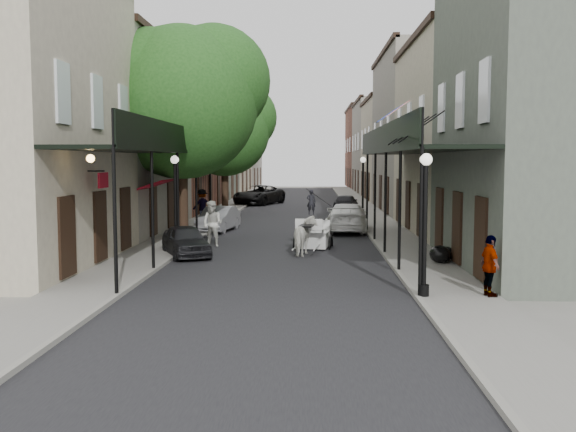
# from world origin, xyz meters

# --- Properties ---
(ground) EXTENTS (140.00, 140.00, 0.00)m
(ground) POSITION_xyz_m (0.00, 0.00, 0.00)
(ground) COLOR gray
(ground) RESTS_ON ground
(road) EXTENTS (8.00, 90.00, 0.01)m
(road) POSITION_xyz_m (0.00, 20.00, 0.01)
(road) COLOR black
(road) RESTS_ON ground
(sidewalk_left) EXTENTS (2.20, 90.00, 0.12)m
(sidewalk_left) POSITION_xyz_m (-5.00, 20.00, 0.06)
(sidewalk_left) COLOR gray
(sidewalk_left) RESTS_ON ground
(sidewalk_right) EXTENTS (2.20, 90.00, 0.12)m
(sidewalk_right) POSITION_xyz_m (5.00, 20.00, 0.06)
(sidewalk_right) COLOR gray
(sidewalk_right) RESTS_ON ground
(building_row_left) EXTENTS (5.00, 80.00, 10.50)m
(building_row_left) POSITION_xyz_m (-8.60, 30.00, 5.25)
(building_row_left) COLOR #C1B79B
(building_row_left) RESTS_ON ground
(building_row_right) EXTENTS (5.00, 80.00, 10.50)m
(building_row_right) POSITION_xyz_m (8.60, 30.00, 5.25)
(building_row_right) COLOR gray
(building_row_right) RESTS_ON ground
(gallery_left) EXTENTS (2.20, 18.05, 4.88)m
(gallery_left) POSITION_xyz_m (-4.79, 6.98, 4.05)
(gallery_left) COLOR black
(gallery_left) RESTS_ON sidewalk_left
(gallery_right) EXTENTS (2.20, 18.05, 4.88)m
(gallery_right) POSITION_xyz_m (4.79, 6.98, 4.05)
(gallery_right) COLOR black
(gallery_right) RESTS_ON sidewalk_right
(tree_near) EXTENTS (7.31, 6.80, 9.63)m
(tree_near) POSITION_xyz_m (-4.20, 10.18, 6.49)
(tree_near) COLOR #382619
(tree_near) RESTS_ON sidewalk_left
(tree_far) EXTENTS (6.45, 6.00, 8.61)m
(tree_far) POSITION_xyz_m (-4.25, 24.18, 5.84)
(tree_far) COLOR #382619
(tree_far) RESTS_ON sidewalk_left
(lamppost_right_near) EXTENTS (0.32, 0.32, 3.71)m
(lamppost_right_near) POSITION_xyz_m (4.10, -2.00, 2.05)
(lamppost_right_near) COLOR black
(lamppost_right_near) RESTS_ON sidewalk_right
(lamppost_left) EXTENTS (0.32, 0.32, 3.71)m
(lamppost_left) POSITION_xyz_m (-4.10, 6.00, 2.05)
(lamppost_left) COLOR black
(lamppost_left) RESTS_ON sidewalk_left
(lamppost_right_far) EXTENTS (0.32, 0.32, 3.71)m
(lamppost_right_far) POSITION_xyz_m (4.10, 18.00, 2.05)
(lamppost_right_far) COLOR black
(lamppost_right_far) RESTS_ON sidewalk_right
(horse) EXTENTS (1.03, 1.85, 1.49)m
(horse) POSITION_xyz_m (0.96, 5.86, 0.74)
(horse) COLOR silver
(horse) RESTS_ON ground
(carriage) EXTENTS (1.70, 2.34, 2.49)m
(carriage) POSITION_xyz_m (1.27, 8.15, 0.97)
(carriage) COLOR black
(carriage) RESTS_ON ground
(pedestrian_walking) EXTENTS (1.16, 1.05, 1.94)m
(pedestrian_walking) POSITION_xyz_m (-3.00, 8.19, 0.97)
(pedestrian_walking) COLOR beige
(pedestrian_walking) RESTS_ON ground
(pedestrian_sidewalk_left) EXTENTS (1.38, 1.25, 1.85)m
(pedestrian_sidewalk_left) POSITION_xyz_m (-5.15, 18.15, 1.05)
(pedestrian_sidewalk_left) COLOR gray
(pedestrian_sidewalk_left) RESTS_ON sidewalk_left
(pedestrian_sidewalk_right) EXTENTS (0.54, 0.99, 1.60)m
(pedestrian_sidewalk_right) POSITION_xyz_m (5.80, -2.00, 0.92)
(pedestrian_sidewalk_right) COLOR gray
(pedestrian_sidewalk_right) RESTS_ON sidewalk_right
(car_left_near) EXTENTS (2.68, 3.79, 1.20)m
(car_left_near) POSITION_xyz_m (-3.60, 5.42, 0.60)
(car_left_near) COLOR black
(car_left_near) RESTS_ON ground
(car_left_mid) EXTENTS (1.93, 4.03, 1.28)m
(car_left_mid) POSITION_xyz_m (-3.60, 14.00, 0.64)
(car_left_mid) COLOR #949599
(car_left_mid) RESTS_ON ground
(car_left_far) EXTENTS (4.46, 6.26, 1.58)m
(car_left_far) POSITION_xyz_m (-3.13, 33.95, 0.79)
(car_left_far) COLOR black
(car_left_far) RESTS_ON ground
(car_right_near) EXTENTS (2.50, 5.21, 1.46)m
(car_right_near) POSITION_xyz_m (3.00, 14.00, 0.73)
(car_right_near) COLOR white
(car_right_near) RESTS_ON ground
(car_right_far) EXTENTS (2.13, 3.99, 1.29)m
(car_right_far) POSITION_xyz_m (3.60, 26.49, 0.65)
(car_right_far) COLOR black
(car_right_far) RESTS_ON ground
(trash_bags) EXTENTS (0.97, 1.12, 0.61)m
(trash_bags) POSITION_xyz_m (5.72, 3.61, 0.40)
(trash_bags) COLOR black
(trash_bags) RESTS_ON sidewalk_right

